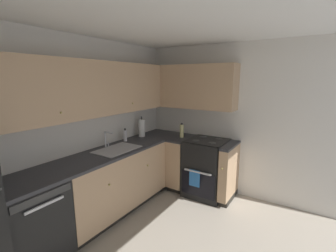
{
  "coord_description": "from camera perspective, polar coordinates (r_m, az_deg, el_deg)",
  "views": [
    {
      "loc": [
        -1.73,
        -1.0,
        1.87
      ],
      "look_at": [
        0.98,
        0.74,
        1.21
      ],
      "focal_mm": 24.8,
      "sensor_mm": 36.0,
      "label": 1
    }
  ],
  "objects": [
    {
      "name": "wall_back",
      "position": [
        3.2,
        -23.27,
        -1.37
      ],
      "size": [
        3.86,
        0.05,
        2.41
      ],
      "primitive_type": "cube",
      "color": "silver",
      "rests_on": "ground_plane"
    },
    {
      "name": "wall_right",
      "position": [
        3.82,
        17.06,
        1.04
      ],
      "size": [
        0.05,
        3.28,
        2.41
      ],
      "primitive_type": "cube",
      "color": "silver",
      "rests_on": "ground_plane"
    },
    {
      "name": "ceiling",
      "position": [
        2.08,
        2.9,
        27.37
      ],
      "size": [
        3.86,
        3.28,
        0.05
      ],
      "primitive_type": "cube",
      "color": "white"
    },
    {
      "name": "dishwasher",
      "position": [
        2.88,
        -30.71,
        -20.03
      ],
      "size": [
        0.6,
        0.63,
        0.87
      ],
      "color": "black",
      "rests_on": "ground_plane"
    },
    {
      "name": "lower_cabinets_back",
      "position": [
        3.46,
        -13.08,
        -13.19
      ],
      "size": [
        1.7,
        0.62,
        0.87
      ],
      "color": "tan",
      "rests_on": "ground_plane"
    },
    {
      "name": "countertop_back",
      "position": [
        3.29,
        -13.43,
        -6.1
      ],
      "size": [
        2.9,
        0.6,
        0.03
      ],
      "primitive_type": "cube",
      "color": "#2D2D33",
      "rests_on": "lower_cabinets_back"
    },
    {
      "name": "lower_cabinets_right",
      "position": [
        3.93,
        7.08,
        -9.88
      ],
      "size": [
        0.62,
        1.04,
        0.87
      ],
      "color": "tan",
      "rests_on": "ground_plane"
    },
    {
      "name": "countertop_right",
      "position": [
        3.78,
        7.23,
        -3.56
      ],
      "size": [
        0.6,
        1.04,
        0.03
      ],
      "color": "#2D2D33",
      "rests_on": "lower_cabinets_right"
    },
    {
      "name": "oven_range",
      "position": [
        3.87,
        9.47,
        -9.95
      ],
      "size": [
        0.68,
        0.62,
        1.06
      ],
      "color": "black",
      "rests_on": "ground_plane"
    },
    {
      "name": "upper_cabinets_back",
      "position": [
        3.15,
        -18.07,
        8.67
      ],
      "size": [
        2.58,
        0.34,
        0.7
      ],
      "color": "tan"
    },
    {
      "name": "upper_cabinets_right",
      "position": [
        3.89,
        5.14,
        9.62
      ],
      "size": [
        0.32,
        1.57,
        0.7
      ],
      "color": "tan"
    },
    {
      "name": "sink",
      "position": [
        3.32,
        -12.3,
        -6.32
      ],
      "size": [
        0.61,
        0.4,
        0.1
      ],
      "color": "#B7B7BC",
      "rests_on": "countertop_back"
    },
    {
      "name": "faucet",
      "position": [
        3.42,
        -14.86,
        -2.8
      ],
      "size": [
        0.07,
        0.16,
        0.23
      ],
      "color": "silver",
      "rests_on": "countertop_back"
    },
    {
      "name": "soap_bottle",
      "position": [
        3.69,
        -10.48,
        -2.32
      ],
      "size": [
        0.05,
        0.05,
        0.2
      ],
      "color": "silver",
      "rests_on": "countertop_back"
    },
    {
      "name": "paper_towel_roll",
      "position": [
        3.95,
        -6.48,
        -0.46
      ],
      "size": [
        0.11,
        0.11,
        0.35
      ],
      "color": "white",
      "rests_on": "countertop_back"
    },
    {
      "name": "oil_bottle",
      "position": [
        3.88,
        3.41,
        -1.14
      ],
      "size": [
        0.07,
        0.07,
        0.24
      ],
      "color": "beige",
      "rests_on": "countertop_right"
    }
  ]
}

